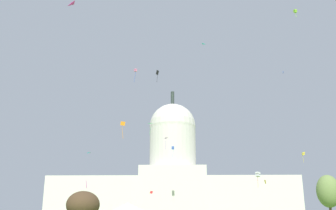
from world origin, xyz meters
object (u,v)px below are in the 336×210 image
object	(u,v)px
kite_white_low	(258,174)
kite_magenta_low	(86,184)
tree_east_mid	(328,191)
kite_orange_mid	(123,125)
kite_cyan_low	(91,154)
kite_violet_mid	(165,139)
kite_turquoise_high	(202,45)
capitol_building	(173,185)
kite_lime_high	(295,11)
kite_blue_mid	(173,148)
kite_green_high	(150,125)
kite_magenta_high	(74,6)
kite_blue_high	(283,72)
tree_west_near	(83,205)
kite_gold_low	(265,182)
kite_pink_high	(135,71)
kite_yellow_mid	(303,154)
kite_red_low	(151,192)
kite_black_high	(157,73)

from	to	relation	value
kite_white_low	kite_magenta_low	bearing A→B (deg)	98.61
tree_east_mid	kite_orange_mid	bearing A→B (deg)	-167.10
tree_east_mid	kite_cyan_low	distance (m)	61.16
kite_violet_mid	kite_magenta_low	size ratio (longest dim) A/B	2.63
tree_east_mid	kite_turquoise_high	size ratio (longest dim) A/B	9.87
capitol_building	kite_orange_mid	xyz separation A→B (m)	(-10.73, -102.94, 5.49)
kite_turquoise_high	kite_magenta_low	size ratio (longest dim) A/B	0.86
kite_lime_high	kite_magenta_low	xyz separation A→B (m)	(-43.86, -5.15, -38.72)
kite_violet_mid	kite_blue_mid	bearing A→B (deg)	133.88
tree_east_mid	kite_green_high	world-z (taller)	kite_green_high
kite_magenta_high	kite_green_high	distance (m)	79.61
kite_cyan_low	kite_white_low	xyz separation A→B (m)	(44.70, 17.44, -3.20)
kite_violet_mid	kite_blue_high	bearing A→B (deg)	27.30
kite_blue_mid	capitol_building	bearing A→B (deg)	-94.04
tree_west_near	kite_gold_low	bearing A→B (deg)	8.93
kite_violet_mid	kite_lime_high	distance (m)	66.85
capitol_building	kite_gold_low	world-z (taller)	capitol_building
capitol_building	kite_white_low	xyz separation A→B (m)	(25.46, -80.39, -3.79)
kite_magenta_high	kite_cyan_low	distance (m)	42.09
kite_pink_high	kite_violet_mid	bearing A→B (deg)	39.26
kite_violet_mid	kite_lime_high	world-z (taller)	kite_lime_high
kite_yellow_mid	kite_cyan_low	bearing A→B (deg)	-72.03
kite_violet_mid	kite_magenta_high	bearing A→B (deg)	-50.97
kite_cyan_low	kite_blue_mid	distance (m)	69.91
capitol_building	kite_yellow_mid	xyz separation A→B (m)	(39.23, -79.75, 2.19)
kite_lime_high	kite_blue_high	bearing A→B (deg)	63.04
tree_east_mid	kite_magenta_high	size ratio (longest dim) A/B	8.04
kite_red_low	kite_magenta_low	xyz separation A→B (m)	(-9.08, -46.20, -1.57)
kite_cyan_low	kite_red_low	bearing A→B (deg)	-63.70
tree_east_mid	kite_black_high	distance (m)	57.10
kite_yellow_mid	kite_white_low	distance (m)	15.03
kite_cyan_low	kite_turquoise_high	bearing A→B (deg)	-115.55
kite_black_high	kite_magenta_low	world-z (taller)	kite_black_high
kite_gold_low	kite_lime_high	world-z (taller)	kite_lime_high
kite_magenta_low	tree_west_near	bearing A→B (deg)	51.13
kite_yellow_mid	kite_turquoise_high	world-z (taller)	kite_turquoise_high
kite_black_high	kite_orange_mid	bearing A→B (deg)	66.38
kite_magenta_high	kite_white_low	bearing A→B (deg)	-82.07
kite_black_high	capitol_building	bearing A→B (deg)	-94.51
kite_white_low	kite_pink_high	bearing A→B (deg)	70.63
kite_violet_mid	kite_blue_mid	size ratio (longest dim) A/B	0.88
kite_turquoise_high	kite_white_low	world-z (taller)	kite_turquoise_high
kite_pink_high	kite_magenta_high	bearing A→B (deg)	-134.97
kite_black_high	kite_gold_low	bearing A→B (deg)	-148.58
kite_blue_mid	kite_lime_high	bearing A→B (deg)	104.31
kite_blue_mid	kite_turquoise_high	bearing A→B (deg)	93.66
kite_white_low	kite_cyan_low	bearing A→B (deg)	75.28
kite_lime_high	kite_magenta_low	distance (m)	58.73
kite_pink_high	kite_green_high	xyz separation A→B (m)	(1.93, 35.02, -7.48)
tree_west_near	kite_violet_mid	xyz separation A→B (m)	(25.12, 12.07, 23.04)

